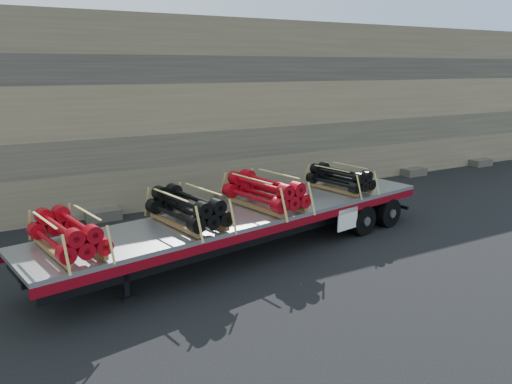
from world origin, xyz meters
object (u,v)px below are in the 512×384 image
(trailer, at_px, (249,232))
(bundle_rear, at_px, (340,179))
(bundle_midrear, at_px, (265,192))
(bundle_front, at_px, (68,235))
(bundle_midfront, at_px, (188,209))

(trailer, xyz_separation_m, bundle_rear, (3.77, 0.68, 1.00))
(bundle_midrear, bearing_deg, bundle_rear, -0.00)
(bundle_midrear, bearing_deg, bundle_front, 180.00)
(trailer, distance_m, bundle_midfront, 2.26)
(bundle_rear, bearing_deg, bundle_midfront, 180.00)
(bundle_front, bearing_deg, bundle_midfront, 0.00)
(bundle_front, distance_m, bundle_rear, 8.89)
(bundle_front, relative_size, bundle_midrear, 0.89)
(trailer, bearing_deg, bundle_midrear, 0.00)
(trailer, relative_size, bundle_midrear, 5.01)
(bundle_midfront, bearing_deg, bundle_front, 180.00)
(bundle_rear, bearing_deg, trailer, 180.00)
(trailer, xyz_separation_m, bundle_midrear, (0.59, 0.11, 1.07))
(trailer, distance_m, bundle_midrear, 1.22)
(trailer, relative_size, bundle_front, 5.64)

